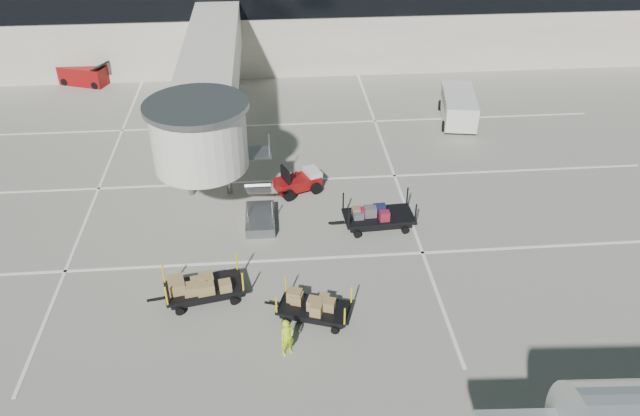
# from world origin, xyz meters

# --- Properties ---
(ground) EXTENTS (140.00, 140.00, 0.00)m
(ground) POSITION_xyz_m (0.00, 0.00, 0.00)
(ground) COLOR #AFAB9C
(ground) RESTS_ON ground
(lane_markings) EXTENTS (40.00, 30.00, 0.02)m
(lane_markings) POSITION_xyz_m (-0.67, 9.33, 0.01)
(lane_markings) COLOR white
(lane_markings) RESTS_ON ground
(terminal) EXTENTS (64.00, 12.11, 15.20)m
(terminal) POSITION_xyz_m (-0.35, 29.94, 4.11)
(terminal) COLOR beige
(terminal) RESTS_ON ground
(jet_bridge) EXTENTS (5.70, 20.40, 6.03)m
(jet_bridge) POSITION_xyz_m (-3.97, 12.26, 4.28)
(jet_bridge) COLOR silver
(jet_bridge) RESTS_ON ground
(baggage_tug) EXTENTS (2.62, 2.21, 1.56)m
(baggage_tug) POSITION_xyz_m (0.64, 7.86, 0.57)
(baggage_tug) COLOR maroon
(baggage_tug) RESTS_ON ground
(suitcase_cart) EXTENTS (4.15, 1.88, 1.61)m
(suitcase_cart) POSITION_xyz_m (4.31, 4.24, 0.56)
(suitcase_cart) COLOR black
(suitcase_cart) RESTS_ON ground
(box_cart_near) EXTENTS (3.55, 2.26, 1.37)m
(box_cart_near) POSITION_xyz_m (0.65, -1.84, 0.52)
(box_cart_near) COLOR black
(box_cart_near) RESTS_ON ground
(box_cart_far) EXTENTS (4.00, 2.18, 1.53)m
(box_cart_far) POSITION_xyz_m (-3.64, -0.30, 0.61)
(box_cart_far) COLOR black
(box_cart_far) RESTS_ON ground
(ground_worker) EXTENTS (0.70, 0.64, 1.61)m
(ground_worker) POSITION_xyz_m (-0.41, -3.66, 0.81)
(ground_worker) COLOR #B1E117
(ground_worker) RESTS_ON ground
(minivan) EXTENTS (2.77, 5.06, 1.82)m
(minivan) POSITION_xyz_m (11.31, 15.75, 1.09)
(minivan) COLOR silver
(minivan) RESTS_ON ground
(belt_loader) EXTENTS (3.86, 2.51, 1.74)m
(belt_loader) POSITION_xyz_m (-14.05, 23.99, 0.67)
(belt_loader) COLOR maroon
(belt_loader) RESTS_ON ground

